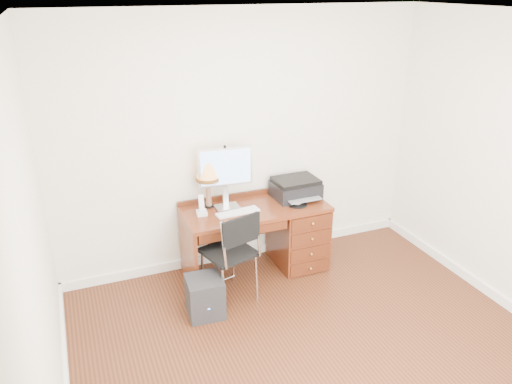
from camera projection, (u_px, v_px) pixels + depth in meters
name	position (u px, v px, depth m)	size (l,w,h in m)	color
ground	(316.00, 351.00, 4.24)	(4.00, 4.00, 0.00)	#3A1A0D
room_shell	(285.00, 305.00, 4.76)	(4.00, 4.00, 4.00)	white
desk	(283.00, 231.00, 5.39)	(1.50, 0.67, 0.75)	maroon
monitor	(225.00, 170.00, 5.01)	(0.55, 0.20, 0.64)	silver
keyboard	(238.00, 212.00, 5.01)	(0.45, 0.13, 0.02)	white
mouse_pad	(297.00, 204.00, 5.19)	(0.20, 0.20, 0.04)	black
printer	(296.00, 188.00, 5.35)	(0.49, 0.38, 0.21)	black
leg_lamp	(208.00, 174.00, 5.02)	(0.24, 0.24, 0.50)	black
phone	(202.00, 209.00, 4.95)	(0.11, 0.11, 0.21)	white
pen_cup	(284.00, 195.00, 5.32)	(0.08, 0.08, 0.10)	black
chair	(231.00, 249.00, 4.69)	(0.55, 0.56, 0.95)	black
equipment_box	(205.00, 296.00, 4.65)	(0.33, 0.33, 0.38)	black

